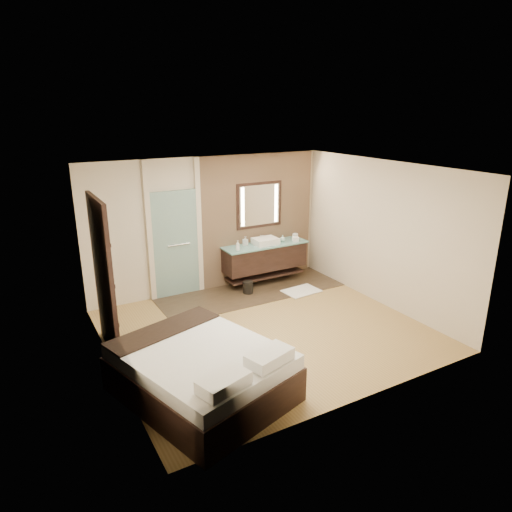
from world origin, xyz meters
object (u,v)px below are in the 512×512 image
mirror_unit (259,205)px  waste_bin (248,288)px  bed (202,372)px  vanity (265,257)px

mirror_unit → waste_bin: bearing=-135.1°
bed → mirror_unit: bearing=33.6°
vanity → mirror_unit: bearing=90.0°
mirror_unit → bed: size_ratio=0.42×
mirror_unit → waste_bin: size_ratio=4.16×
mirror_unit → bed: (-2.75, -3.31, -1.31)m
bed → waste_bin: (2.14, 2.71, -0.21)m
waste_bin → bed: bearing=-128.3°
mirror_unit → waste_bin: 1.74m
bed → waste_bin: bearing=34.9°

